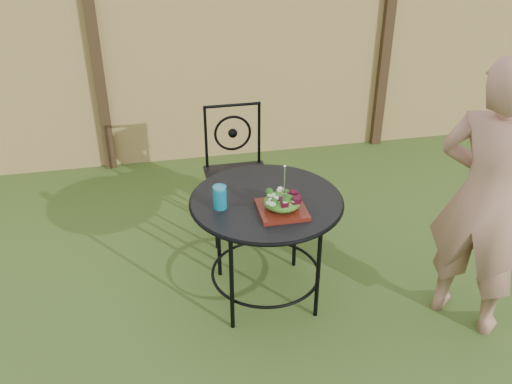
% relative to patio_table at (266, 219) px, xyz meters
% --- Properties ---
extents(ground, '(60.00, 60.00, 0.00)m').
position_rel_patio_table_xyz_m(ground, '(0.29, -0.09, -0.59)').
color(ground, '#294215').
rests_on(ground, ground).
extents(fence, '(8.00, 0.12, 1.90)m').
position_rel_patio_table_xyz_m(fence, '(0.29, 2.10, 0.36)').
color(fence, tan).
rests_on(fence, ground).
extents(patio_table, '(0.92, 0.92, 0.72)m').
position_rel_patio_table_xyz_m(patio_table, '(0.00, 0.00, 0.00)').
color(patio_table, black).
rests_on(patio_table, ground).
extents(patio_chair, '(0.46, 0.46, 0.95)m').
position_rel_patio_table_xyz_m(patio_chair, '(-0.04, 0.83, -0.08)').
color(patio_chair, black).
rests_on(patio_chair, ground).
extents(diner, '(0.69, 0.72, 1.67)m').
position_rel_patio_table_xyz_m(diner, '(1.15, -0.44, 0.25)').
color(diner, '#9D6D59').
rests_on(diner, ground).
extents(salad_plate, '(0.27, 0.27, 0.02)m').
position_rel_patio_table_xyz_m(salad_plate, '(0.06, -0.15, 0.15)').
color(salad_plate, '#3D080D').
rests_on(salad_plate, patio_table).
extents(salad, '(0.21, 0.21, 0.08)m').
position_rel_patio_table_xyz_m(salad, '(0.06, -0.15, 0.20)').
color(salad, '#235614').
rests_on(salad, salad_plate).
extents(fork, '(0.01, 0.01, 0.18)m').
position_rel_patio_table_xyz_m(fork, '(0.07, -0.15, 0.33)').
color(fork, silver).
rests_on(fork, salad).
extents(drinking_glass, '(0.08, 0.08, 0.14)m').
position_rel_patio_table_xyz_m(drinking_glass, '(-0.28, -0.04, 0.21)').
color(drinking_glass, '#0D799E').
rests_on(drinking_glass, patio_table).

